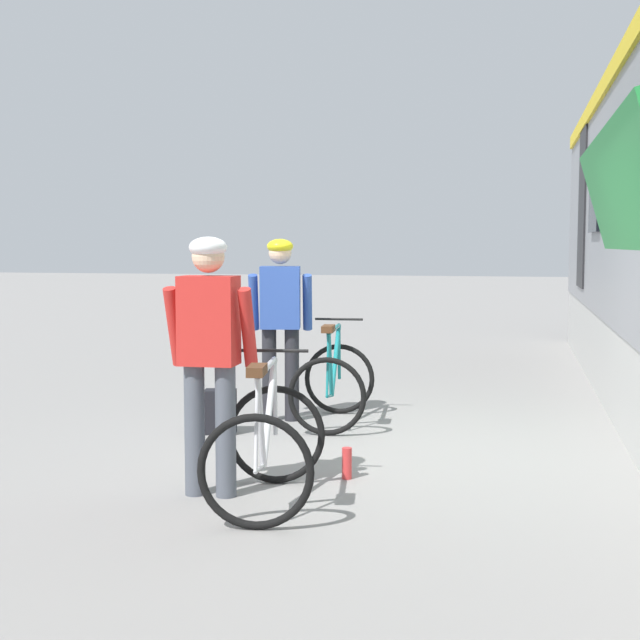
{
  "coord_description": "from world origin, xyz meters",
  "views": [
    {
      "loc": [
        0.85,
        -7.05,
        1.71
      ],
      "look_at": [
        -0.79,
        0.31,
        1.05
      ],
      "focal_mm": 48.68,
      "sensor_mm": 36.0,
      "label": 1
    }
  ],
  "objects_px": {
    "cyclist_near_in_blue": "(280,313)",
    "bicycle_far_silver": "(266,445)",
    "bicycle_near_teal": "(333,382)",
    "backpack_on_platform": "(220,412)",
    "water_bottle_near_the_bikes": "(347,463)",
    "cyclist_far_in_red": "(209,342)"
  },
  "relations": [
    {
      "from": "cyclist_far_in_red",
      "to": "backpack_on_platform",
      "type": "height_order",
      "value": "cyclist_far_in_red"
    },
    {
      "from": "cyclist_far_in_red",
      "to": "water_bottle_near_the_bikes",
      "type": "xyz_separation_m",
      "value": [
        0.83,
        0.61,
        -0.94
      ]
    },
    {
      "from": "bicycle_near_teal",
      "to": "cyclist_near_in_blue",
      "type": "bearing_deg",
      "value": 173.03
    },
    {
      "from": "cyclist_far_in_red",
      "to": "bicycle_far_silver",
      "type": "distance_m",
      "value": 0.79
    },
    {
      "from": "bicycle_near_teal",
      "to": "backpack_on_platform",
      "type": "bearing_deg",
      "value": -145.98
    },
    {
      "from": "bicycle_near_teal",
      "to": "bicycle_far_silver",
      "type": "relative_size",
      "value": 0.97
    },
    {
      "from": "bicycle_far_silver",
      "to": "water_bottle_near_the_bikes",
      "type": "xyz_separation_m",
      "value": [
        0.4,
        0.74,
        -0.29
      ]
    },
    {
      "from": "bicycle_near_teal",
      "to": "water_bottle_near_the_bikes",
      "type": "xyz_separation_m",
      "value": [
        0.49,
        -1.87,
        -0.29
      ]
    },
    {
      "from": "backpack_on_platform",
      "to": "water_bottle_near_the_bikes",
      "type": "relative_size",
      "value": 1.73
    },
    {
      "from": "bicycle_far_silver",
      "to": "water_bottle_near_the_bikes",
      "type": "height_order",
      "value": "bicycle_far_silver"
    },
    {
      "from": "bicycle_far_silver",
      "to": "water_bottle_near_the_bikes",
      "type": "relative_size",
      "value": 5.05
    },
    {
      "from": "cyclist_far_in_red",
      "to": "bicycle_near_teal",
      "type": "xyz_separation_m",
      "value": [
        0.34,
        2.48,
        -0.65
      ]
    },
    {
      "from": "cyclist_near_in_blue",
      "to": "water_bottle_near_the_bikes",
      "type": "xyz_separation_m",
      "value": [
        1.03,
        -1.94,
        -0.94
      ]
    },
    {
      "from": "cyclist_near_in_blue",
      "to": "bicycle_far_silver",
      "type": "height_order",
      "value": "cyclist_near_in_blue"
    },
    {
      "from": "bicycle_far_silver",
      "to": "bicycle_near_teal",
      "type": "bearing_deg",
      "value": 91.99
    },
    {
      "from": "water_bottle_near_the_bikes",
      "to": "bicycle_far_silver",
      "type": "bearing_deg",
      "value": -118.28
    },
    {
      "from": "cyclist_near_in_blue",
      "to": "water_bottle_near_the_bikes",
      "type": "distance_m",
      "value": 2.38
    },
    {
      "from": "bicycle_near_teal",
      "to": "cyclist_far_in_red",
      "type": "bearing_deg",
      "value": -97.84
    },
    {
      "from": "cyclist_near_in_blue",
      "to": "water_bottle_near_the_bikes",
      "type": "bearing_deg",
      "value": -62.08
    },
    {
      "from": "cyclist_far_in_red",
      "to": "water_bottle_near_the_bikes",
      "type": "distance_m",
      "value": 1.39
    },
    {
      "from": "cyclist_near_in_blue",
      "to": "backpack_on_platform",
      "type": "relative_size",
      "value": 4.4
    },
    {
      "from": "water_bottle_near_the_bikes",
      "to": "cyclist_near_in_blue",
      "type": "bearing_deg",
      "value": 117.92
    }
  ]
}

